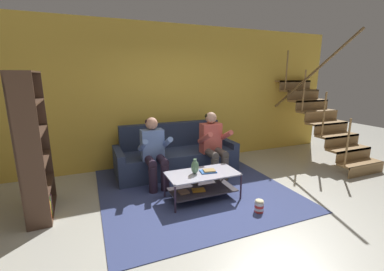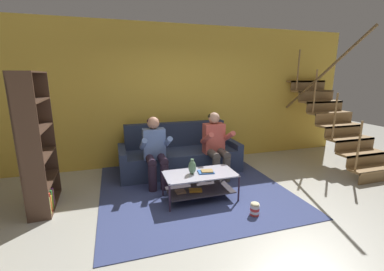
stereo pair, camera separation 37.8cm
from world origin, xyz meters
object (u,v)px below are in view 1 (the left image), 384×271
person_seated_left (154,150)px  book_stack (208,171)px  popcorn_tub (259,206)px  bookshelf (32,158)px  vase (195,167)px  couch (176,156)px  person_seated_right (213,142)px  coffee_table (202,182)px

person_seated_left → book_stack: size_ratio=4.57×
popcorn_tub → bookshelf: bearing=158.4°
vase → popcorn_tub: bearing=-46.3°
vase → couch: bearing=84.4°
person_seated_right → book_stack: (-0.47, -0.76, -0.23)m
coffee_table → popcorn_tub: bearing=-50.5°
couch → popcorn_tub: 2.06m
person_seated_right → book_stack: person_seated_right is taller
person_seated_left → bookshelf: bookshelf is taller
coffee_table → popcorn_tub: (0.57, -0.69, -0.18)m
person_seated_left → vase: (0.44, -0.74, -0.12)m
person_seated_right → book_stack: bearing=-121.5°
couch → person_seated_right: size_ratio=1.92×
person_seated_right → popcorn_tub: person_seated_right is taller
coffee_table → book_stack: bearing=2.5°
couch → vase: 1.29m
person_seated_left → person_seated_right: 1.12m
couch → bookshelf: bookshelf is taller
person_seated_left → vase: size_ratio=5.09×
person_seated_right → bookshelf: (-2.85, -0.33, 0.15)m
person_seated_left → popcorn_tub: 1.91m
person_seated_left → person_seated_right: bearing=0.1°
bookshelf → popcorn_tub: bookshelf is taller
person_seated_left → popcorn_tub: bearing=-52.5°
person_seated_left → coffee_table: size_ratio=1.09×
person_seated_right → coffee_table: bearing=-127.1°
person_seated_right → book_stack: 0.92m
person_seated_left → popcorn_tub: (1.11, -1.45, -0.55)m
coffee_table → book_stack: (0.11, 0.00, 0.16)m
vase → bookshelf: bearing=169.0°
person_seated_right → vase: (-0.69, -0.74, -0.13)m
book_stack → bookshelf: bearing=169.7°
popcorn_tub → coffee_table: bearing=129.5°
vase → book_stack: vase is taller
vase → bookshelf: 2.22m
bookshelf → popcorn_tub: size_ratio=9.86×
coffee_table → vase: (-0.11, 0.02, 0.25)m
person_seated_right → vase: bearing=-132.7°
couch → vase: size_ratio=10.03×
coffee_table → popcorn_tub: coffee_table is taller
person_seated_left → book_stack: 1.03m
person_seated_right → popcorn_tub: (-0.01, -1.45, -0.57)m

